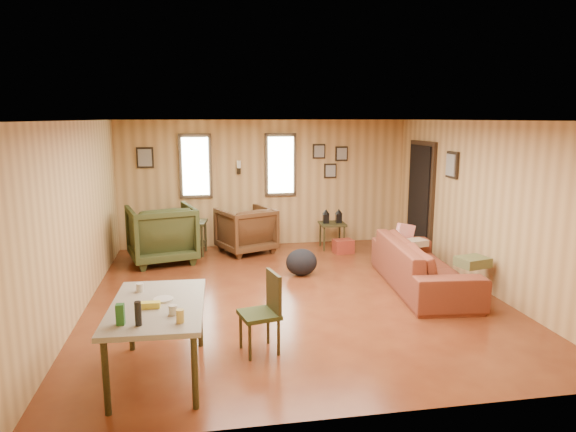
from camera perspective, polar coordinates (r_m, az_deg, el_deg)
name	(u,v)px	position (r m, az deg, el deg)	size (l,w,h in m)	color
room	(301,206)	(7.22, 1.49, 1.07)	(5.54, 6.04, 2.44)	brown
sofa	(423,257)	(7.67, 14.79, -4.38)	(2.37, 0.69, 0.93)	brown
recliner_brown	(246,228)	(9.40, -4.71, -1.31)	(0.89, 0.83, 0.92)	#492C16
recliner_green	(162,231)	(8.98, -13.86, -1.63)	(1.05, 0.98, 1.08)	#303719
end_table	(190,232)	(9.42, -10.83, -1.71)	(0.66, 0.61, 0.74)	#343117
side_table	(332,222)	(9.67, 4.94, -0.63)	(0.49, 0.49, 0.76)	#343117
cooler	(343,246)	(9.44, 6.15, -3.36)	(0.38, 0.29, 0.25)	maroon
backpack	(302,262)	(8.05, 1.51, -5.16)	(0.56, 0.46, 0.43)	black
sofa_pillows	(439,249)	(8.01, 16.39, -3.53)	(0.80, 1.77, 0.36)	brown
dining_table	(157,311)	(5.01, -14.34, -10.19)	(0.91, 1.45, 0.93)	gray
dining_chair	(265,308)	(5.45, -2.57, -10.15)	(0.46, 0.46, 0.85)	#303719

